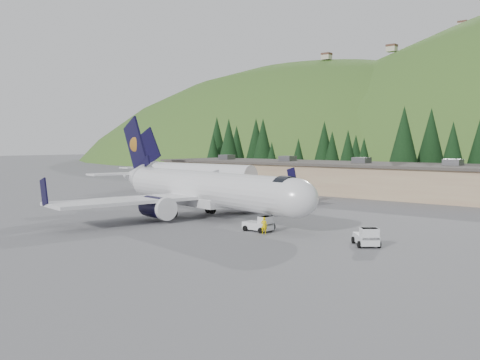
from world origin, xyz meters
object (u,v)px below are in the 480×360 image
at_px(ramp_worker, 264,226).
at_px(second_airliner, 189,173).
at_px(airliner, 201,189).
at_px(baggage_tug_a, 260,224).
at_px(baggage_tug_b, 367,238).
at_px(terminal_building, 335,177).

bearing_deg(ramp_worker, second_airliner, -60.92).
bearing_deg(airliner, baggage_tug_a, -6.59).
relative_size(baggage_tug_b, ramp_worker, 2.05).
bearing_deg(baggage_tug_b, terminal_building, 171.39).
relative_size(airliner, second_airliner, 1.33).
height_order(airliner, second_airliner, airliner).
height_order(second_airliner, baggage_tug_b, second_airliner).
relative_size(airliner, baggage_tug_a, 12.60).
height_order(second_airliner, baggage_tug_a, second_airliner).
height_order(baggage_tug_a, ramp_worker, ramp_worker).
bearing_deg(baggage_tug_a, ramp_worker, -37.07).
relative_size(baggage_tug_a, baggage_tug_b, 0.88).
height_order(baggage_tug_a, terminal_building, terminal_building).
bearing_deg(baggage_tug_a, second_airliner, 145.53).
xyz_separation_m(airliner, baggage_tug_b, (22.70, -3.93, -2.52)).
relative_size(airliner, terminal_building, 0.52).
bearing_deg(airliner, baggage_tug_b, 1.60).
bearing_deg(ramp_worker, baggage_tug_b, 159.12).
xyz_separation_m(second_airliner, ramp_worker, (36.49, -26.44, -2.52)).
bearing_deg(second_airliner, baggage_tug_a, -35.85).
bearing_deg(baggage_tug_a, terminal_building, 111.72).
xyz_separation_m(second_airliner, terminal_building, (19.91, 16.00, -0.70)).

